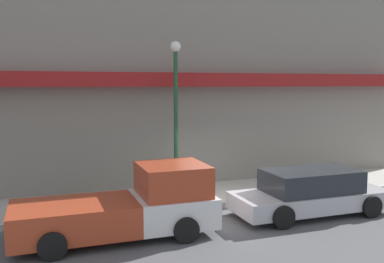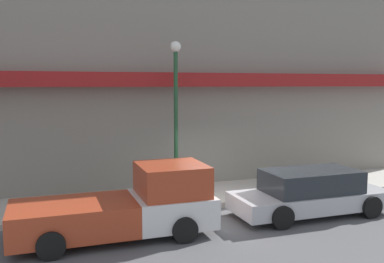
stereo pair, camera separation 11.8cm
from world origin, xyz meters
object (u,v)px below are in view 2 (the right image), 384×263
object	(u,v)px
parked_car	(310,193)
street_lamp	(176,99)
pickup_truck	(128,206)
fire_hydrant	(149,195)

from	to	relation	value
parked_car	street_lamp	xyz separation A→B (m)	(-3.33, 3.02, 2.78)
pickup_truck	street_lamp	distance (m)	4.60
pickup_truck	street_lamp	world-z (taller)	street_lamp
fire_hydrant	street_lamp	bearing A→B (deg)	40.51
parked_car	street_lamp	world-z (taller)	street_lamp
fire_hydrant	street_lamp	xyz separation A→B (m)	(1.20, 1.03, 2.96)
parked_car	street_lamp	size ratio (longest dim) A/B	0.94
fire_hydrant	street_lamp	world-z (taller)	street_lamp
pickup_truck	fire_hydrant	xyz separation A→B (m)	(1.03, 1.99, -0.30)
parked_car	pickup_truck	bearing A→B (deg)	179.38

